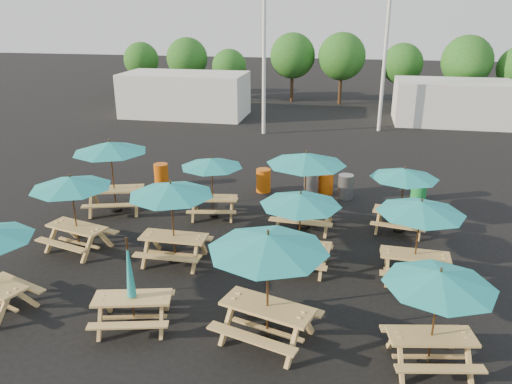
% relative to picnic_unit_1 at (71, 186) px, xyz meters
% --- Properties ---
extents(ground, '(120.00, 120.00, 0.00)m').
position_rel_picnic_unit_1_xyz_m(ground, '(4.79, 1.46, -2.02)').
color(ground, black).
rests_on(ground, ground).
extents(picnic_unit_1, '(2.81, 2.81, 2.31)m').
position_rel_picnic_unit_1_xyz_m(picnic_unit_1, '(0.00, 0.00, 0.00)').
color(picnic_unit_1, tan).
rests_on(picnic_unit_1, ground).
extents(picnic_unit_2, '(3.16, 3.16, 2.55)m').
position_rel_picnic_unit_1_xyz_m(picnic_unit_2, '(-0.28, 3.03, 0.21)').
color(picnic_unit_2, tan).
rests_on(picnic_unit_2, ground).
extents(picnic_unit_3, '(2.03, 1.87, 2.20)m').
position_rel_picnic_unit_1_xyz_m(picnic_unit_3, '(3.18, -3.21, -1.12)').
color(picnic_unit_3, tan).
rests_on(picnic_unit_3, ground).
extents(picnic_unit_4, '(2.36, 2.36, 2.36)m').
position_rel_picnic_unit_1_xyz_m(picnic_unit_4, '(3.05, -0.13, 0.05)').
color(picnic_unit_4, tan).
rests_on(picnic_unit_4, ground).
extents(picnic_unit_5, '(2.45, 2.45, 2.12)m').
position_rel_picnic_unit_1_xyz_m(picnic_unit_5, '(3.23, 3.20, -0.17)').
color(picnic_unit_5, tan).
rests_on(picnic_unit_5, ground).
extents(picnic_unit_6, '(3.14, 3.14, 2.54)m').
position_rel_picnic_unit_1_xyz_m(picnic_unit_6, '(6.23, -3.14, 0.20)').
color(picnic_unit_6, tan).
rests_on(picnic_unit_6, ground).
extents(picnic_unit_7, '(2.34, 2.34, 2.21)m').
position_rel_picnic_unit_1_xyz_m(picnic_unit_7, '(6.54, 0.16, -0.09)').
color(picnic_unit_7, tan).
rests_on(picnic_unit_7, ground).
extents(picnic_unit_8, '(2.71, 2.71, 2.55)m').
position_rel_picnic_unit_1_xyz_m(picnic_unit_8, '(6.41, 2.90, 0.21)').
color(picnic_unit_8, tan).
rests_on(picnic_unit_8, ground).
extents(picnic_unit_9, '(2.51, 2.51, 2.16)m').
position_rel_picnic_unit_1_xyz_m(picnic_unit_9, '(9.56, -3.35, -0.13)').
color(picnic_unit_9, tan).
rests_on(picnic_unit_9, ground).
extents(picnic_unit_10, '(2.32, 2.32, 2.24)m').
position_rel_picnic_unit_1_xyz_m(picnic_unit_10, '(9.58, 0.11, -0.06)').
color(picnic_unit_10, tan).
rests_on(picnic_unit_10, ground).
extents(picnic_unit_11, '(2.45, 2.45, 2.13)m').
position_rel_picnic_unit_1_xyz_m(picnic_unit_11, '(9.44, 3.18, -0.15)').
color(picnic_unit_11, tan).
rests_on(picnic_unit_11, ground).
extents(waste_bin_0, '(0.57, 0.57, 0.91)m').
position_rel_picnic_unit_1_xyz_m(waste_bin_0, '(0.32, 5.88, -1.56)').
color(waste_bin_0, '#C7550B').
rests_on(waste_bin_0, ground).
extents(waste_bin_1, '(0.57, 0.57, 0.91)m').
position_rel_picnic_unit_1_xyz_m(waste_bin_1, '(4.49, 5.99, -1.56)').
color(waste_bin_1, '#C7550B').
rests_on(waste_bin_1, ground).
extents(waste_bin_2, '(0.57, 0.57, 0.91)m').
position_rel_picnic_unit_1_xyz_m(waste_bin_2, '(6.36, 5.90, -1.56)').
color(waste_bin_2, gray).
rests_on(waste_bin_2, ground).
extents(waste_bin_3, '(0.57, 0.57, 0.91)m').
position_rel_picnic_unit_1_xyz_m(waste_bin_3, '(6.90, 6.21, -1.56)').
color(waste_bin_3, '#C7550B').
rests_on(waste_bin_3, ground).
extents(waste_bin_4, '(0.57, 0.57, 0.91)m').
position_rel_picnic_unit_1_xyz_m(waste_bin_4, '(7.66, 5.89, -1.56)').
color(waste_bin_4, gray).
rests_on(waste_bin_4, ground).
extents(waste_bin_5, '(0.57, 0.57, 0.91)m').
position_rel_picnic_unit_1_xyz_m(waste_bin_5, '(10.36, 6.28, -1.56)').
color(waste_bin_5, '#198C3A').
rests_on(waste_bin_5, ground).
extents(mast_0, '(0.20, 0.20, 12.00)m').
position_rel_picnic_unit_1_xyz_m(mast_0, '(2.79, 15.46, 3.98)').
color(mast_0, silver).
rests_on(mast_0, ground).
extents(mast_1, '(0.20, 0.20, 12.00)m').
position_rel_picnic_unit_1_xyz_m(mast_1, '(9.29, 17.46, 3.98)').
color(mast_1, silver).
rests_on(mast_1, ground).
extents(event_tent_0, '(8.00, 4.00, 2.80)m').
position_rel_picnic_unit_1_xyz_m(event_tent_0, '(-3.21, 19.46, -0.62)').
color(event_tent_0, silver).
rests_on(event_tent_0, ground).
extents(event_tent_1, '(7.00, 4.00, 2.60)m').
position_rel_picnic_unit_1_xyz_m(event_tent_1, '(13.79, 20.46, -0.72)').
color(event_tent_1, silver).
rests_on(event_tent_1, ground).
extents(tree_0, '(2.80, 2.80, 4.24)m').
position_rel_picnic_unit_1_xyz_m(tree_0, '(-9.28, 26.70, 0.81)').
color(tree_0, '#382314').
rests_on(tree_0, ground).
extents(tree_1, '(3.11, 3.11, 4.72)m').
position_rel_picnic_unit_1_xyz_m(tree_1, '(-4.95, 25.36, 1.13)').
color(tree_1, '#382314').
rests_on(tree_1, ground).
extents(tree_2, '(2.59, 2.59, 3.93)m').
position_rel_picnic_unit_1_xyz_m(tree_2, '(-1.60, 25.11, 0.61)').
color(tree_2, '#382314').
rests_on(tree_2, ground).
extents(tree_3, '(3.36, 3.36, 5.09)m').
position_rel_picnic_unit_1_xyz_m(tree_3, '(3.04, 26.17, 1.39)').
color(tree_3, '#382314').
rests_on(tree_3, ground).
extents(tree_4, '(3.41, 3.41, 5.17)m').
position_rel_picnic_unit_1_xyz_m(tree_4, '(6.69, 25.71, 1.44)').
color(tree_4, '#382314').
rests_on(tree_4, ground).
extents(tree_5, '(2.94, 2.94, 4.45)m').
position_rel_picnic_unit_1_xyz_m(tree_5, '(11.01, 26.13, 0.95)').
color(tree_5, '#382314').
rests_on(tree_5, ground).
extents(tree_6, '(3.38, 3.38, 5.13)m').
position_rel_picnic_unit_1_xyz_m(tree_6, '(15.02, 24.35, 1.41)').
color(tree_6, '#382314').
rests_on(tree_6, ground).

